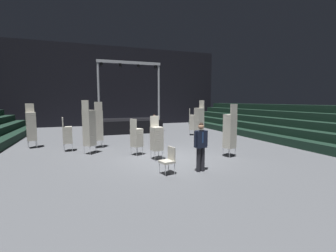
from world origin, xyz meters
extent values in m
cube|color=#515459|center=(0.00, 0.00, -0.05)|extent=(22.00, 30.00, 0.10)
cube|color=black|center=(0.00, 15.00, 4.00)|extent=(22.00, 0.30, 8.00)
cube|color=black|center=(7.62, 1.00, 0.23)|extent=(0.75, 24.00, 0.45)
cube|color=black|center=(8.38, 1.00, 0.68)|extent=(0.75, 24.00, 0.45)
cube|color=black|center=(9.12, 1.00, 1.12)|extent=(0.75, 24.00, 0.45)
cube|color=black|center=(9.88, 1.00, 1.57)|extent=(0.75, 24.00, 0.45)
cube|color=black|center=(10.62, 1.00, 2.02)|extent=(0.75, 24.00, 0.45)
cube|color=black|center=(0.00, 9.32, 0.50)|extent=(5.04, 3.31, 1.01)
cylinder|color=#9EA0A8|center=(-2.27, 7.92, 3.18)|extent=(0.16, 0.16, 4.33)
cylinder|color=#9EA0A8|center=(2.27, 7.92, 3.18)|extent=(0.16, 0.16, 4.33)
cube|color=#9EA0A8|center=(0.00, 7.92, 5.34)|extent=(4.74, 0.20, 0.20)
cylinder|color=black|center=(-2.02, 7.92, 5.12)|extent=(0.18, 0.18, 0.22)
cylinder|color=black|center=(-0.67, 7.92, 5.12)|extent=(0.18, 0.18, 0.22)
cylinder|color=black|center=(0.67, 7.92, 5.12)|extent=(0.18, 0.18, 0.22)
cylinder|color=black|center=(2.02, 7.92, 5.12)|extent=(0.18, 0.18, 0.22)
cylinder|color=black|center=(0.65, -2.33, 0.43)|extent=(0.15, 0.15, 0.87)
cylinder|color=black|center=(0.48, -2.35, 0.43)|extent=(0.15, 0.15, 0.87)
cube|color=silver|center=(0.57, -2.40, 1.18)|extent=(0.19, 0.12, 0.62)
cube|color=black|center=(0.57, -2.34, 1.18)|extent=(0.42, 0.27, 0.62)
cube|color=navy|center=(0.58, -2.46, 1.25)|extent=(0.06, 0.02, 0.39)
cylinder|color=black|center=(0.80, -2.32, 1.19)|extent=(0.11, 0.11, 0.57)
cylinder|color=black|center=(0.33, -2.37, 1.19)|extent=(0.11, 0.11, 0.57)
sphere|color=tan|center=(0.57, -2.34, 1.63)|extent=(0.20, 0.20, 0.20)
sphere|color=black|center=(0.57, -2.34, 1.68)|extent=(0.17, 0.17, 0.17)
cylinder|color=#B2B5BA|center=(4.38, 5.77, 0.20)|extent=(0.02, 0.02, 0.40)
cylinder|color=#B2B5BA|center=(4.21, 5.43, 0.20)|extent=(0.02, 0.02, 0.40)
cylinder|color=#B2B5BA|center=(4.04, 5.94, 0.20)|extent=(0.02, 0.02, 0.40)
cylinder|color=#B2B5BA|center=(3.87, 5.60, 0.20)|extent=(0.02, 0.02, 0.40)
cube|color=#B7B2A3|center=(4.12, 5.69, 0.44)|extent=(0.59, 0.59, 0.08)
cube|color=#B7B2A3|center=(4.12, 5.69, 0.53)|extent=(0.59, 0.59, 0.08)
cube|color=#B7B2A3|center=(4.12, 5.69, 0.61)|extent=(0.59, 0.59, 0.08)
cube|color=#B7B2A3|center=(4.12, 5.69, 0.70)|extent=(0.59, 0.59, 0.08)
cube|color=#B7B2A3|center=(4.12, 5.69, 0.78)|extent=(0.59, 0.59, 0.08)
cube|color=#B7B2A3|center=(4.12, 5.69, 0.87)|extent=(0.59, 0.59, 0.08)
cube|color=#B7B2A3|center=(4.12, 5.69, 0.95)|extent=(0.59, 0.59, 0.08)
cube|color=#B7B2A3|center=(4.12, 5.69, 1.04)|extent=(0.59, 0.59, 0.08)
cube|color=#B7B2A3|center=(4.12, 5.69, 1.12)|extent=(0.59, 0.59, 0.08)
cube|color=#B7B2A3|center=(4.12, 5.69, 1.21)|extent=(0.59, 0.59, 0.08)
cube|color=#B7B2A3|center=(4.12, 5.69, 1.29)|extent=(0.59, 0.59, 0.08)
cube|color=#B7B2A3|center=(4.12, 5.69, 1.38)|extent=(0.59, 0.59, 0.08)
cube|color=#B7B2A3|center=(4.12, 5.69, 1.46)|extent=(0.59, 0.59, 0.08)
cube|color=#B7B2A3|center=(3.95, 5.77, 1.73)|extent=(0.22, 0.39, 0.46)
cylinder|color=#B2B5BA|center=(-0.19, -0.33, 0.20)|extent=(0.02, 0.02, 0.40)
cylinder|color=#B2B5BA|center=(-0.56, -0.40, 0.20)|extent=(0.02, 0.02, 0.40)
cylinder|color=#B2B5BA|center=(-0.26, 0.04, 0.20)|extent=(0.02, 0.02, 0.40)
cylinder|color=#B2B5BA|center=(-0.64, -0.03, 0.20)|extent=(0.02, 0.02, 0.40)
cube|color=#B7B2A3|center=(-0.41, -0.18, 0.44)|extent=(0.52, 0.52, 0.08)
cube|color=#B7B2A3|center=(-0.41, -0.18, 0.53)|extent=(0.52, 0.52, 0.08)
cube|color=#B7B2A3|center=(-0.41, -0.18, 0.61)|extent=(0.52, 0.52, 0.08)
cube|color=#B7B2A3|center=(-0.41, -0.18, 0.70)|extent=(0.52, 0.52, 0.08)
cube|color=#B7B2A3|center=(-0.41, -0.18, 0.78)|extent=(0.52, 0.52, 0.08)
cube|color=#B7B2A3|center=(-0.41, -0.18, 0.87)|extent=(0.52, 0.52, 0.08)
cube|color=#B7B2A3|center=(-0.41, -0.18, 0.95)|extent=(0.52, 0.52, 0.08)
cube|color=#B7B2A3|center=(-0.41, -0.18, 1.04)|extent=(0.52, 0.52, 0.08)
cube|color=#B7B2A3|center=(-0.41, -0.18, 1.12)|extent=(0.52, 0.52, 0.08)
cube|color=#B7B2A3|center=(-0.41, -0.18, 1.21)|extent=(0.52, 0.52, 0.08)
cube|color=#B7B2A3|center=(-0.41, -0.18, 1.29)|extent=(0.52, 0.52, 0.08)
cube|color=#B7B2A3|center=(-0.41, -0.18, 1.38)|extent=(0.52, 0.52, 0.08)
cube|color=#B7B2A3|center=(-0.45, 0.01, 1.65)|extent=(0.41, 0.13, 0.46)
cylinder|color=#B2B5BA|center=(-2.86, 3.49, 0.20)|extent=(0.02, 0.02, 0.40)
cylinder|color=#B2B5BA|center=(-2.48, 3.56, 0.20)|extent=(0.02, 0.02, 0.40)
cylinder|color=#B2B5BA|center=(-2.79, 3.12, 0.20)|extent=(0.02, 0.02, 0.40)
cylinder|color=#B2B5BA|center=(-2.41, 3.18, 0.20)|extent=(0.02, 0.02, 0.40)
cube|color=#B7B2A3|center=(-2.63, 3.34, 0.44)|extent=(0.51, 0.51, 0.08)
cube|color=#B7B2A3|center=(-2.63, 3.34, 0.53)|extent=(0.51, 0.51, 0.08)
cube|color=#B7B2A3|center=(-2.63, 3.34, 0.61)|extent=(0.51, 0.51, 0.08)
cube|color=#B7B2A3|center=(-2.63, 3.34, 0.70)|extent=(0.51, 0.51, 0.08)
cube|color=#B7B2A3|center=(-2.63, 3.34, 0.78)|extent=(0.51, 0.51, 0.08)
cube|color=#B7B2A3|center=(-2.63, 3.34, 0.87)|extent=(0.51, 0.51, 0.08)
cube|color=#B7B2A3|center=(-2.63, 3.34, 0.95)|extent=(0.51, 0.51, 0.08)
cube|color=#B7B2A3|center=(-2.63, 3.34, 1.04)|extent=(0.51, 0.51, 0.08)
cube|color=#B7B2A3|center=(-2.63, 3.34, 1.12)|extent=(0.51, 0.51, 0.08)
cube|color=#B7B2A3|center=(-2.63, 3.34, 1.21)|extent=(0.51, 0.51, 0.08)
cube|color=#B7B2A3|center=(-2.63, 3.34, 1.29)|extent=(0.51, 0.51, 0.08)
cube|color=#B7B2A3|center=(-2.63, 3.34, 1.38)|extent=(0.51, 0.51, 0.08)
cube|color=#B7B2A3|center=(-2.63, 3.34, 1.46)|extent=(0.51, 0.51, 0.08)
cube|color=#B7B2A3|center=(-2.63, 3.34, 1.55)|extent=(0.51, 0.51, 0.08)
cube|color=#B7B2A3|center=(-2.63, 3.34, 1.63)|extent=(0.51, 0.51, 0.08)
cube|color=#B7B2A3|center=(-2.63, 3.34, 1.72)|extent=(0.51, 0.51, 0.08)
cube|color=#B7B2A3|center=(-2.63, 3.34, 1.80)|extent=(0.51, 0.51, 0.08)
cube|color=#B7B2A3|center=(-2.63, 3.34, 1.89)|extent=(0.51, 0.51, 0.08)
cube|color=#B7B2A3|center=(-2.63, 3.34, 1.97)|extent=(0.51, 0.51, 0.08)
cube|color=#B7B2A3|center=(-2.60, 3.15, 2.25)|extent=(0.41, 0.12, 0.46)
cylinder|color=#B2B5BA|center=(-3.95, 3.12, 0.20)|extent=(0.02, 0.02, 0.40)
cylinder|color=#B2B5BA|center=(-3.93, 2.74, 0.20)|extent=(0.02, 0.02, 0.40)
cylinder|color=#B2B5BA|center=(-4.33, 3.10, 0.20)|extent=(0.02, 0.02, 0.40)
cylinder|color=#B2B5BA|center=(-4.31, 2.72, 0.20)|extent=(0.02, 0.02, 0.40)
cube|color=#B7B2A3|center=(-4.13, 2.92, 0.44)|extent=(0.46, 0.46, 0.08)
cube|color=#B7B2A3|center=(-4.13, 2.92, 0.53)|extent=(0.46, 0.46, 0.08)
cube|color=#B7B2A3|center=(-4.13, 2.92, 0.61)|extent=(0.46, 0.46, 0.08)
cube|color=#B7B2A3|center=(-4.13, 2.92, 0.70)|extent=(0.46, 0.46, 0.08)
cube|color=#B7B2A3|center=(-4.13, 2.92, 0.78)|extent=(0.46, 0.46, 0.08)
cube|color=#B7B2A3|center=(-4.13, 2.92, 0.87)|extent=(0.46, 0.46, 0.08)
cube|color=#B7B2A3|center=(-4.13, 2.92, 0.95)|extent=(0.46, 0.46, 0.08)
cube|color=#B7B2A3|center=(-4.13, 2.92, 1.04)|extent=(0.46, 0.46, 0.08)
cube|color=#B7B2A3|center=(-4.13, 2.92, 1.12)|extent=(0.46, 0.46, 0.08)
cube|color=#B7B2A3|center=(-4.13, 2.92, 1.21)|extent=(0.46, 0.46, 0.08)
cube|color=#B7B2A3|center=(-4.32, 2.91, 1.48)|extent=(0.07, 0.41, 0.46)
cylinder|color=#B2B5BA|center=(-5.75, 4.29, 0.20)|extent=(0.02, 0.02, 0.40)
cylinder|color=#B2B5BA|center=(-6.11, 4.18, 0.20)|extent=(0.02, 0.02, 0.40)
cylinder|color=#B2B5BA|center=(-5.86, 4.65, 0.20)|extent=(0.02, 0.02, 0.40)
cylinder|color=#B2B5BA|center=(-6.22, 4.54, 0.20)|extent=(0.02, 0.02, 0.40)
cube|color=#B7B2A3|center=(-5.99, 4.42, 0.44)|extent=(0.55, 0.55, 0.08)
cube|color=#B7B2A3|center=(-5.99, 4.42, 0.53)|extent=(0.55, 0.55, 0.08)
cube|color=#B7B2A3|center=(-5.99, 4.42, 0.61)|extent=(0.55, 0.55, 0.08)
cube|color=#B7B2A3|center=(-5.99, 4.42, 0.70)|extent=(0.55, 0.55, 0.08)
cube|color=#B7B2A3|center=(-5.99, 4.42, 0.78)|extent=(0.55, 0.55, 0.08)
cube|color=#B7B2A3|center=(-5.99, 4.42, 0.87)|extent=(0.55, 0.55, 0.08)
cube|color=#B7B2A3|center=(-5.99, 4.42, 0.95)|extent=(0.55, 0.55, 0.08)
cube|color=#B7B2A3|center=(-5.99, 4.42, 1.04)|extent=(0.55, 0.55, 0.08)
cube|color=#B7B2A3|center=(-5.99, 4.42, 1.12)|extent=(0.55, 0.55, 0.08)
cube|color=#B7B2A3|center=(-5.99, 4.42, 1.21)|extent=(0.55, 0.55, 0.08)
cube|color=#B7B2A3|center=(-5.99, 4.42, 1.29)|extent=(0.55, 0.55, 0.08)
cube|color=#B7B2A3|center=(-5.99, 4.42, 1.38)|extent=(0.55, 0.55, 0.08)
cube|color=#B7B2A3|center=(-5.99, 4.42, 1.46)|extent=(0.55, 0.55, 0.08)
cube|color=#B7B2A3|center=(-5.99, 4.42, 1.55)|extent=(0.55, 0.55, 0.08)
cube|color=#B7B2A3|center=(-5.99, 4.42, 1.63)|extent=(0.55, 0.55, 0.08)
cube|color=#B7B2A3|center=(-5.99, 4.42, 1.72)|extent=(0.55, 0.55, 0.08)
cube|color=#B7B2A3|center=(-5.99, 4.42, 1.80)|extent=(0.55, 0.55, 0.08)
cube|color=#B7B2A3|center=(-5.99, 4.42, 1.89)|extent=(0.55, 0.55, 0.08)
cube|color=#B7B2A3|center=(-6.04, 4.60, 2.16)|extent=(0.40, 0.16, 0.46)
cylinder|color=#B2B5BA|center=(-3.10, 2.18, 0.20)|extent=(0.02, 0.02, 0.40)
cylinder|color=#B2B5BA|center=(-2.84, 1.91, 0.20)|extent=(0.02, 0.02, 0.40)
cylinder|color=#B2B5BA|center=(-3.38, 1.92, 0.20)|extent=(0.02, 0.02, 0.40)
cylinder|color=#B2B5BA|center=(-3.11, 1.64, 0.20)|extent=(0.02, 0.02, 0.40)
cube|color=#B7B2A3|center=(-3.11, 1.91, 0.44)|extent=(0.62, 0.62, 0.08)
cube|color=#B7B2A3|center=(-3.11, 1.91, 0.53)|extent=(0.62, 0.62, 0.08)
cube|color=#B7B2A3|center=(-3.11, 1.91, 0.61)|extent=(0.62, 0.62, 0.08)
cube|color=#B7B2A3|center=(-3.11, 1.91, 0.70)|extent=(0.62, 0.62, 0.08)
cube|color=#B7B2A3|center=(-3.11, 1.91, 0.78)|extent=(0.62, 0.62, 0.08)
cube|color=#B7B2A3|center=(-3.11, 1.91, 0.87)|extent=(0.62, 0.62, 0.08)
cube|color=#B7B2A3|center=(-3.11, 1.91, 0.95)|extent=(0.62, 0.62, 0.08)
cube|color=#B7B2A3|center=(-3.11, 1.91, 1.04)|extent=(0.62, 0.62, 0.08)
cube|color=#B7B2A3|center=(-3.11, 1.91, 1.12)|extent=(0.62, 0.62, 0.08)
cube|color=#B7B2A3|center=(-3.11, 1.91, 1.21)|extent=(0.62, 0.62, 0.08)
cube|color=#B7B2A3|center=(-3.11, 1.91, 1.29)|extent=(0.62, 0.62, 0.08)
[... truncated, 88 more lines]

